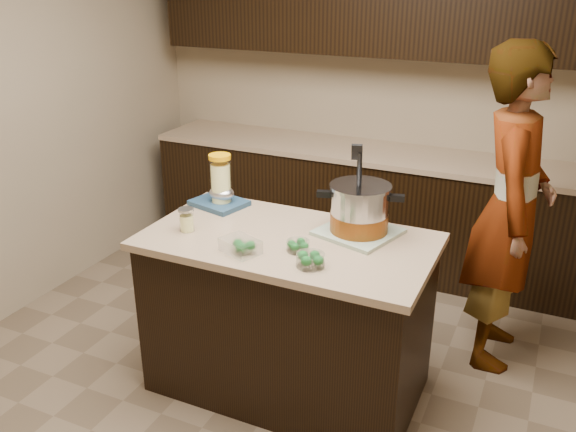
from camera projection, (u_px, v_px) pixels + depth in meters
name	position (u px, v px, depth m)	size (l,w,h in m)	color
ground_plane	(288.00, 384.00, 3.41)	(4.00, 4.00, 0.00)	brown
room_shell	(288.00, 74.00, 2.76)	(4.04, 4.04, 2.72)	tan
back_cabinets	(386.00, 145.00, 4.51)	(3.60, 0.63, 2.33)	black
island	(288.00, 315.00, 3.24)	(1.46, 0.81, 0.90)	black
dish_towel	(358.00, 232.00, 3.11)	(0.36, 0.36, 0.02)	#4F754F
stock_pot	(359.00, 211.00, 3.07)	(0.43, 0.38, 0.44)	#B7B7BC
lemonade_pitcher	(221.00, 183.00, 3.42)	(0.16, 0.16, 0.30)	#FAF999
mason_jar	(187.00, 220.00, 3.13)	(0.10, 0.10, 0.13)	#FAF999
broccoli_tub_left	(298.00, 246.00, 2.92)	(0.14, 0.14, 0.05)	silver
broccoli_tub_right	(311.00, 261.00, 2.77)	(0.17, 0.17, 0.06)	silver
broccoli_tub_rect	(240.00, 246.00, 2.91)	(0.22, 0.19, 0.07)	silver
blue_tray	(220.00, 199.00, 3.47)	(0.34, 0.30, 0.11)	navy
person	(510.00, 211.00, 3.36)	(0.67, 0.44, 1.84)	gray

